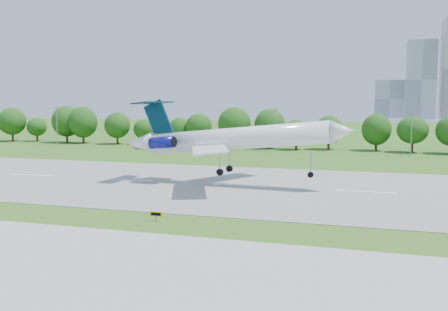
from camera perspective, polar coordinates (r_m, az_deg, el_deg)
The scene contains 8 objects.
ground at distance 68.59m, azimuth -20.51°, elevation -5.82°, with size 600.00×600.00×0.00m, color #31651A.
runway at distance 89.36m, azimuth -10.75°, elevation -2.78°, with size 400.00×45.00×0.08m, color gray.
tree_line at distance 151.04m, azimuth 1.07°, elevation 3.30°, with size 288.40×8.40×10.40m.
light_poles at distance 142.19m, azimuth -1.00°, elevation 3.18°, with size 175.90×0.25×12.19m.
airliner at distance 81.95m, azimuth 0.16°, elevation 1.98°, with size 39.17×28.34×12.32m.
taxi_sign_right at distance 58.65m, azimuth -7.75°, elevation -6.66°, with size 1.58×0.26×1.11m.
service_vehicle_a at distance 148.02m, azimuth -9.71°, elevation 1.01°, with size 1.41×4.04×1.33m, color silver.
service_vehicle_b at distance 141.46m, azimuth -2.88°, elevation 0.84°, with size 1.51×3.74×1.27m, color silver.
Camera 1 is at (41.12, -53.13, 13.79)m, focal length 40.00 mm.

